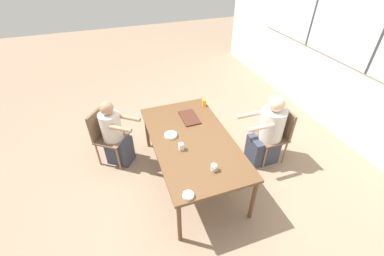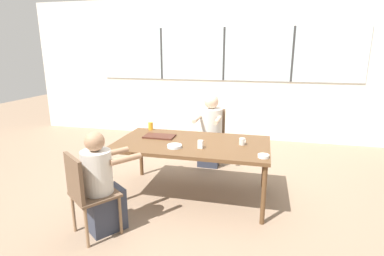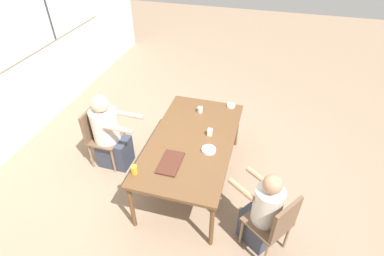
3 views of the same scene
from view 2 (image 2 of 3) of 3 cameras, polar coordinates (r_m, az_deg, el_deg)
ground_plane at (r=3.90m, az=0.00°, el=-12.64°), size 16.00×16.00×0.00m
wall_back_with_windows at (r=6.17m, az=6.08°, el=11.15°), size 8.40×0.08×2.80m
dining_table at (r=3.65m, az=0.00°, el=-3.48°), size 1.85×1.01×0.70m
chair_for_woman_green_shirt at (r=4.94m, az=3.92°, el=-0.42°), size 0.41×0.41×0.85m
chair_for_man_blue_shirt at (r=3.08m, az=-19.72°, el=-10.88°), size 0.56×0.56×0.85m
person_woman_green_shirt at (r=4.78m, az=3.53°, el=-1.08°), size 0.38×0.67×1.12m
person_man_blue_shirt at (r=3.15m, az=-16.81°, el=-10.74°), size 0.54×0.59×1.05m
food_tray_dark at (r=3.87m, az=-6.23°, el=-1.58°), size 0.39×0.23×0.02m
coffee_mug at (r=3.58m, az=9.58°, el=-2.55°), size 0.08×0.07×0.08m
juice_glass at (r=4.24m, az=-7.89°, el=0.39°), size 0.07×0.07×0.11m
milk_carton_small at (r=3.41m, az=1.61°, el=-3.13°), size 0.06×0.06×0.09m
bowl_white_shallow at (r=3.44m, az=-3.35°, el=-3.48°), size 0.17×0.17×0.03m
bowl_cereal at (r=3.22m, az=13.45°, el=-5.21°), size 0.12×0.12×0.03m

